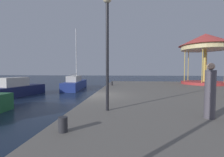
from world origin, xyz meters
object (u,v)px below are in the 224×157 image
Objects in this scene: carousel at (205,46)px; person_mid_promenade at (210,92)px; sailboat_blue at (75,84)px; lamp_post_mid_promenade at (107,32)px; bollard_south at (63,124)px; bollard_north at (112,83)px; motorboat_navy at (16,89)px.

person_mid_promenade is (-6.11, -13.69, -3.49)m from carousel.
sailboat_blue reaches higher than lamp_post_mid_promenade.
bollard_north is at bearing 89.98° from bollard_south.
motorboat_navy is 0.96× the size of carousel.
lamp_post_mid_promenade is (-9.68, -13.00, -1.25)m from carousel.
carousel is (15.56, -0.32, 4.48)m from sailboat_blue.
carousel reaches higher than lamp_post_mid_promenade.
motorboat_navy is 13.99× the size of bollard_north.
motorboat_navy is at bearing -122.29° from sailboat_blue.
bollard_north is 0.21× the size of person_mid_promenade.
bollard_south is at bearing -90.02° from bollard_north.
motorboat_navy is 9.20m from bollard_north.
person_mid_promenade is (4.44, -11.14, 0.68)m from bollard_north.
lamp_post_mid_promenade is 3.83m from bollard_south.
bollard_south is at bearing -124.55° from carousel.
lamp_post_mid_promenade is at bearing 169.07° from person_mid_promenade.
lamp_post_mid_promenade is at bearing -66.20° from sailboat_blue.
motorboat_navy is at bearing 148.17° from person_mid_promenade.
bollard_south is (8.70, -9.80, 0.35)m from motorboat_navy.
bollard_south is (5.00, -15.65, 0.32)m from sailboat_blue.
lamp_post_mid_promenade is (5.88, -13.33, 3.23)m from sailboat_blue.
bollard_south is at bearing -48.41° from motorboat_navy.
motorboat_navy is at bearing 131.59° from bollard_south.
lamp_post_mid_promenade is at bearing -37.96° from motorboat_navy.
lamp_post_mid_promenade is 11.50× the size of bollard_south.
carousel is 14.51× the size of bollard_north.
bollard_north is (8.70, 2.98, 0.35)m from motorboat_navy.
lamp_post_mid_promenade is 11.50× the size of bollard_north.
sailboat_blue is 16.44m from bollard_south.
person_mid_promenade reaches higher than bollard_south.
lamp_post_mid_promenade reaches higher than bollard_south.
lamp_post_mid_promenade is at bearing 69.30° from bollard_south.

